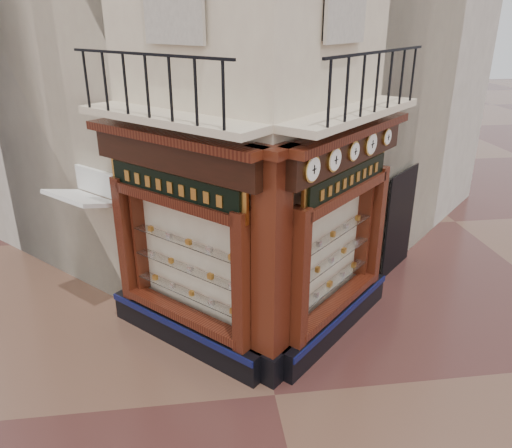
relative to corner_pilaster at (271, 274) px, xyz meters
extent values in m
plane|color=#452320|center=(0.00, -0.50, -1.95)|extent=(80.00, 80.00, 0.00)
cube|color=beige|center=(-2.47, 8.13, 3.55)|extent=(11.31, 11.31, 11.00)
cube|color=beige|center=(2.47, 8.13, 3.55)|extent=(11.31, 11.31, 11.00)
cube|color=black|center=(-1.44, 1.04, -1.67)|extent=(2.72, 2.72, 0.55)
cube|color=#0C103D|center=(-1.57, 0.91, -1.46)|extent=(2.50, 2.50, 0.12)
cube|color=#37100A|center=(-0.45, 0.05, -0.17)|extent=(0.37, 0.37, 2.45)
cube|color=#37100A|center=(-2.43, 2.03, -0.17)|extent=(0.37, 0.37, 2.45)
cube|color=#FFF4C1|center=(-1.20, 1.27, -0.20)|extent=(1.80, 1.80, 2.10)
cube|color=black|center=(-1.42, 1.05, 1.65)|extent=(2.69, 2.69, 0.50)
cube|color=#37100A|center=(-1.47, 1.00, 1.96)|extent=(2.86, 2.86, 0.14)
cube|color=black|center=(1.44, 1.04, -1.67)|extent=(2.72, 2.72, 0.55)
cube|color=#0C103D|center=(1.57, 0.91, -1.46)|extent=(2.50, 2.50, 0.12)
cube|color=#37100A|center=(0.45, 0.05, -0.17)|extent=(0.37, 0.37, 2.45)
cube|color=#37100A|center=(2.43, 2.03, -0.17)|extent=(0.37, 0.37, 2.45)
cube|color=#FFF4C1|center=(1.20, 1.27, -0.20)|extent=(1.80, 1.80, 2.10)
cube|color=black|center=(1.42, 1.05, 1.65)|extent=(2.69, 2.69, 0.50)
cube|color=#37100A|center=(1.47, 1.00, 1.96)|extent=(2.86, 2.86, 0.14)
cube|color=black|center=(0.00, 0.00, -1.67)|extent=(0.78, 0.78, 0.55)
cube|color=#37100A|center=(0.00, 0.00, 0.25)|extent=(0.64, 0.64, 3.50)
cube|color=#37100A|center=(0.00, 0.00, 1.96)|extent=(0.85, 0.85, 0.14)
cube|color=beige|center=(-1.48, 0.99, 2.25)|extent=(2.97, 2.97, 0.12)
cube|color=black|center=(-1.72, 0.76, 3.20)|extent=(2.36, 2.36, 0.04)
cube|color=beige|center=(1.48, 0.99, 2.25)|extent=(2.97, 2.97, 0.12)
cube|color=black|center=(1.72, 0.76, 3.20)|extent=(2.36, 2.36, 0.04)
cylinder|color=gold|center=(0.56, -0.03, 1.67)|extent=(0.32, 0.32, 0.40)
cylinder|color=white|center=(0.58, -0.05, 1.67)|extent=(0.26, 0.26, 0.34)
cube|color=black|center=(0.60, -0.06, 1.67)|extent=(0.02, 0.02, 0.13)
cube|color=black|center=(0.60, -0.06, 1.67)|extent=(0.08, 0.08, 0.01)
cylinder|color=gold|center=(1.01, 0.42, 1.67)|extent=(0.31, 0.31, 0.39)
cylinder|color=white|center=(1.04, 0.40, 1.67)|extent=(0.25, 0.25, 0.33)
cube|color=black|center=(1.05, 0.39, 1.67)|extent=(0.02, 0.02, 0.13)
cube|color=black|center=(1.05, 0.39, 1.67)|extent=(0.08, 0.08, 0.01)
cylinder|color=gold|center=(1.47, 0.88, 1.67)|extent=(0.27, 0.27, 0.33)
cylinder|color=white|center=(1.49, 0.85, 1.67)|extent=(0.22, 0.22, 0.29)
cube|color=black|center=(1.50, 0.84, 1.67)|extent=(0.02, 0.02, 0.11)
cube|color=black|center=(1.50, 0.84, 1.67)|extent=(0.07, 0.07, 0.01)
cylinder|color=gold|center=(1.92, 1.32, 1.67)|extent=(0.33, 0.33, 0.41)
cylinder|color=white|center=(1.94, 1.30, 1.67)|extent=(0.26, 0.26, 0.35)
cube|color=black|center=(1.95, 1.29, 1.67)|extent=(0.02, 0.02, 0.14)
cube|color=black|center=(1.95, 1.29, 1.67)|extent=(0.08, 0.08, 0.01)
cylinder|color=gold|center=(2.38, 1.79, 1.67)|extent=(0.25, 0.25, 0.31)
cylinder|color=white|center=(2.40, 1.77, 1.67)|extent=(0.20, 0.20, 0.26)
cube|color=black|center=(2.41, 1.76, 1.67)|extent=(0.02, 0.02, 0.10)
cube|color=black|center=(2.41, 1.76, 1.67)|extent=(0.06, 0.06, 0.01)
cube|color=gold|center=(-1.45, 1.03, 1.15)|extent=(2.21, 2.21, 0.59)
cube|color=black|center=(-1.48, 1.00, 1.15)|extent=(2.06, 2.06, 0.44)
cube|color=gold|center=(1.45, 1.03, 1.15)|extent=(2.02, 2.02, 0.54)
cube|color=black|center=(1.48, 1.00, 1.15)|extent=(1.88, 1.88, 0.40)
camera|label=1|loc=(-1.13, -6.75, 3.70)|focal=35.00mm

